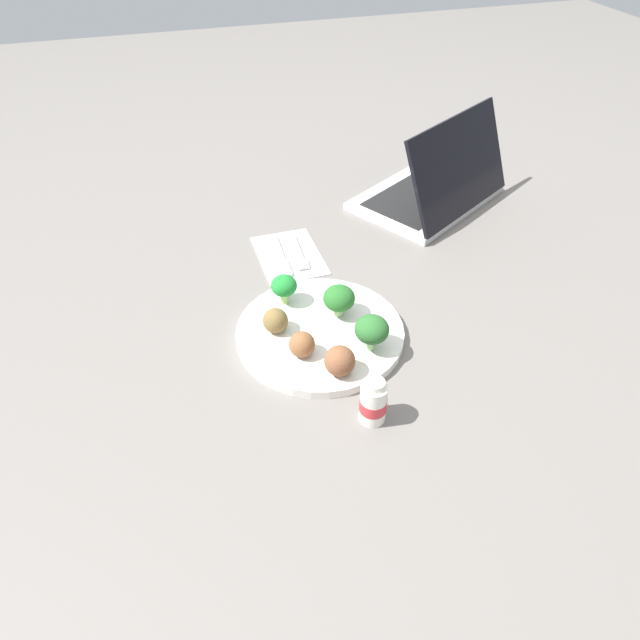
# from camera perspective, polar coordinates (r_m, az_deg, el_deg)

# --- Properties ---
(ground_plane) EXTENTS (4.00, 4.00, 0.00)m
(ground_plane) POSITION_cam_1_polar(r_m,az_deg,el_deg) (0.95, -0.00, -1.64)
(ground_plane) COLOR slate
(plate) EXTENTS (0.28, 0.28, 0.02)m
(plate) POSITION_cam_1_polar(r_m,az_deg,el_deg) (0.94, -0.00, -1.28)
(plate) COLOR white
(plate) RESTS_ON ground_plane
(broccoli_floret_back_left) EXTENTS (0.05, 0.05, 0.06)m
(broccoli_floret_back_left) POSITION_cam_1_polar(r_m,az_deg,el_deg) (0.88, 5.27, -0.99)
(broccoli_floret_back_left) COLOR #90C77C
(broccoli_floret_back_left) RESTS_ON plate
(broccoli_floret_front_left) EXTENTS (0.05, 0.05, 0.05)m
(broccoli_floret_front_left) POSITION_cam_1_polar(r_m,az_deg,el_deg) (0.97, -3.67, 3.42)
(broccoli_floret_front_left) COLOR #9FCA73
(broccoli_floret_front_left) RESTS_ON plate
(broccoli_floret_near_rim) EXTENTS (0.05, 0.05, 0.06)m
(broccoli_floret_near_rim) POSITION_cam_1_polar(r_m,az_deg,el_deg) (0.94, 1.94, 2.17)
(broccoli_floret_near_rim) COLOR #9EBB83
(broccoli_floret_near_rim) RESTS_ON plate
(meatball_back_right) EXTENTS (0.04, 0.04, 0.04)m
(meatball_back_right) POSITION_cam_1_polar(r_m,az_deg,el_deg) (0.92, -4.53, -0.06)
(meatball_back_right) COLOR brown
(meatball_back_right) RESTS_ON plate
(meatball_far_rim) EXTENTS (0.05, 0.05, 0.05)m
(meatball_far_rim) POSITION_cam_1_polar(r_m,az_deg,el_deg) (0.85, 2.10, -4.13)
(meatball_far_rim) COLOR brown
(meatball_far_rim) RESTS_ON plate
(meatball_mid_left) EXTENTS (0.04, 0.04, 0.04)m
(meatball_mid_left) POSITION_cam_1_polar(r_m,az_deg,el_deg) (0.88, -1.85, -2.48)
(meatball_mid_left) COLOR brown
(meatball_mid_left) RESTS_ON plate
(napkin) EXTENTS (0.17, 0.12, 0.01)m
(napkin) POSITION_cam_1_polar(r_m,az_deg,el_deg) (1.13, -3.14, 6.59)
(napkin) COLOR white
(napkin) RESTS_ON ground_plane
(fork) EXTENTS (0.12, 0.02, 0.01)m
(fork) POSITION_cam_1_polar(r_m,az_deg,el_deg) (1.13, -2.19, 6.74)
(fork) COLOR silver
(fork) RESTS_ON napkin
(knife) EXTENTS (0.15, 0.02, 0.01)m
(knife) POSITION_cam_1_polar(r_m,az_deg,el_deg) (1.12, -3.96, 6.43)
(knife) COLOR silver
(knife) RESTS_ON napkin
(yogurt_bottle) EXTENTS (0.04, 0.04, 0.08)m
(yogurt_bottle) POSITION_cam_1_polar(r_m,az_deg,el_deg) (0.80, 5.42, -8.27)
(yogurt_bottle) COLOR white
(yogurt_bottle) RESTS_ON ground_plane
(laptop) EXTENTS (0.35, 0.39, 0.20)m
(laptop) POSITION_cam_1_polar(r_m,az_deg,el_deg) (1.32, 11.55, 12.94)
(laptop) COLOR silver
(laptop) RESTS_ON ground_plane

